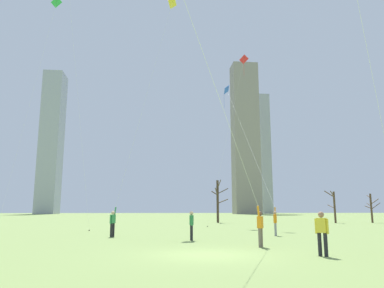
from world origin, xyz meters
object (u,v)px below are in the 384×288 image
(bystander_far_off_by_trees, at_px, (322,231))
(distant_kite_drifting_left_red, at_px, (241,73))
(kite_flyer_far_back_yellow, at_px, (129,161))
(bare_tree_left_of_center, at_px, (334,205))
(bare_tree_far_right_edge, at_px, (371,207))
(bare_tree_leftmost, at_px, (218,200))
(distant_kite_high_overhead_green, at_px, (52,21))
(kite_flyer_foreground_right_blue, at_px, (261,182))
(bystander_strolling_midfield, at_px, (191,224))
(kite_flyer_midfield_right_purple, at_px, (244,180))

(bystander_far_off_by_trees, height_order, distant_kite_drifting_left_red, distant_kite_drifting_left_red)
(kite_flyer_far_back_yellow, relative_size, bare_tree_left_of_center, 5.17)
(bare_tree_far_right_edge, height_order, bare_tree_leftmost, bare_tree_leftmost)
(kite_flyer_far_back_yellow, relative_size, distant_kite_high_overhead_green, 1.03)
(kite_flyer_foreground_right_blue, distance_m, distant_kite_high_overhead_green, 24.23)
(kite_flyer_far_back_yellow, height_order, distant_kite_high_overhead_green, kite_flyer_far_back_yellow)
(bare_tree_left_of_center, bearing_deg, distant_kite_high_overhead_green, -157.24)
(distant_kite_high_overhead_green, xyz_separation_m, distant_kite_drifting_left_red, (19.22, 4.89, -2.47))
(bystander_strolling_midfield, distance_m, bare_tree_far_right_edge, 37.58)
(kite_flyer_foreground_right_blue, distance_m, distant_kite_drifting_left_red, 16.72)
(distant_kite_drifting_left_red, bearing_deg, kite_flyer_far_back_yellow, -133.12)
(bystander_strolling_midfield, xyz_separation_m, distant_kite_high_overhead_green, (-11.94, 11.92, 18.19))
(distant_kite_drifting_left_red, bearing_deg, bystander_strolling_midfield, -113.42)
(bystander_far_off_by_trees, distance_m, distant_kite_drifting_left_red, 29.36)
(distant_kite_high_overhead_green, height_order, bare_tree_leftmost, distant_kite_high_overhead_green)
(kite_flyer_far_back_yellow, relative_size, bare_tree_far_right_edge, 5.75)
(bystander_strolling_midfield, bearing_deg, bystander_far_off_by_trees, -62.49)
(kite_flyer_far_back_yellow, distance_m, distant_kite_high_overhead_green, 17.61)
(kite_flyer_far_back_yellow, xyz_separation_m, bare_tree_left_of_center, (25.64, 21.18, -2.79))
(kite_flyer_foreground_right_blue, xyz_separation_m, bare_tree_leftmost, (0.69, 22.52, -0.74))
(bystander_far_off_by_trees, distance_m, bare_tree_leftmost, 36.64)
(distant_kite_high_overhead_green, height_order, bare_tree_left_of_center, distant_kite_high_overhead_green)
(kite_flyer_far_back_yellow, bearing_deg, bare_tree_far_right_edge, 34.48)
(kite_flyer_far_back_yellow, height_order, bare_tree_far_right_edge, kite_flyer_far_back_yellow)
(kite_flyer_far_back_yellow, xyz_separation_m, bare_tree_far_right_edge, (30.91, 21.23, -3.03))
(kite_flyer_midfield_right_purple, bearing_deg, distant_kite_high_overhead_green, 126.94)
(kite_flyer_midfield_right_purple, relative_size, bare_tree_far_right_edge, 3.55)
(kite_flyer_midfield_right_purple, xyz_separation_m, distant_kite_drifting_left_red, (5.71, 22.86, 13.70))
(distant_kite_high_overhead_green, relative_size, bare_tree_leftmost, 3.79)
(kite_flyer_far_back_yellow, distance_m, bystander_strolling_midfield, 7.52)
(bystander_far_off_by_trees, xyz_separation_m, bare_tree_left_of_center, (17.70, 33.83, 1.42))
(kite_flyer_midfield_right_purple, relative_size, bare_tree_leftmost, 2.40)
(distant_kite_high_overhead_green, bearing_deg, kite_flyer_far_back_yellow, -41.23)
(bystander_strolling_midfield, height_order, bare_tree_far_right_edge, bare_tree_far_right_edge)
(distant_kite_high_overhead_green, distance_m, bare_tree_leftmost, 29.74)
(distant_kite_drifting_left_red, bearing_deg, kite_flyer_foreground_right_blue, -97.19)
(bystander_strolling_midfield, relative_size, bare_tree_leftmost, 0.28)
(bare_tree_left_of_center, bearing_deg, kite_flyer_foreground_right_blue, -128.51)
(distant_kite_high_overhead_green, bearing_deg, bare_tree_leftmost, 42.12)
(kite_flyer_midfield_right_purple, distance_m, kite_flyer_far_back_yellow, 12.41)
(kite_flyer_far_back_yellow, relative_size, bare_tree_leftmost, 3.89)
(bystander_strolling_midfield, bearing_deg, kite_flyer_midfield_right_purple, -75.42)
(bare_tree_leftmost, bearing_deg, kite_flyer_midfield_right_purple, -98.28)
(kite_flyer_far_back_yellow, xyz_separation_m, bare_tree_leftmost, (10.52, 23.84, -2.06))
(bare_tree_far_right_edge, distance_m, bare_tree_left_of_center, 5.28)
(kite_flyer_foreground_right_blue, distance_m, bare_tree_left_of_center, 25.42)
(bystander_far_off_by_trees, xyz_separation_m, bare_tree_leftmost, (2.58, 36.48, 2.14))
(kite_flyer_midfield_right_purple, bearing_deg, bare_tree_left_of_center, 57.86)
(kite_flyer_far_back_yellow, relative_size, bystander_far_off_by_trees, 13.69)
(kite_flyer_midfield_right_purple, distance_m, bystander_far_off_by_trees, 3.64)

